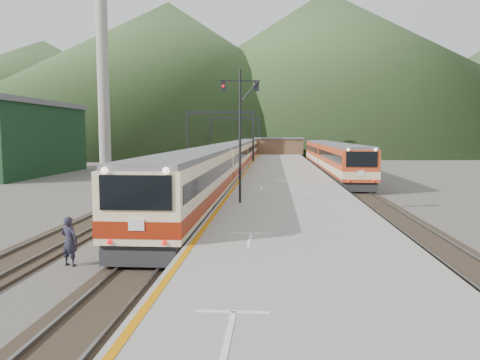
# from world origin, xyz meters

# --- Properties ---
(ground) EXTENTS (400.00, 400.00, 0.00)m
(ground) POSITION_xyz_m (0.00, 0.00, 0.00)
(ground) COLOR #47423D
(ground) RESTS_ON ground
(track_main) EXTENTS (2.60, 200.00, 0.23)m
(track_main) POSITION_xyz_m (0.00, 40.00, 0.07)
(track_main) COLOR black
(track_main) RESTS_ON ground
(track_far) EXTENTS (2.60, 200.00, 0.23)m
(track_far) POSITION_xyz_m (-5.00, 40.00, 0.07)
(track_far) COLOR black
(track_far) RESTS_ON ground
(track_second) EXTENTS (2.60, 200.00, 0.23)m
(track_second) POSITION_xyz_m (11.50, 40.00, 0.07)
(track_second) COLOR black
(track_second) RESTS_ON ground
(platform) EXTENTS (8.00, 100.00, 1.00)m
(platform) POSITION_xyz_m (5.60, 38.00, 0.50)
(platform) COLOR gray
(platform) RESTS_ON ground
(gantry_near) EXTENTS (9.55, 0.25, 8.00)m
(gantry_near) POSITION_xyz_m (-2.85, 55.00, 5.59)
(gantry_near) COLOR black
(gantry_near) RESTS_ON ground
(gantry_far) EXTENTS (9.55, 0.25, 8.00)m
(gantry_far) POSITION_xyz_m (-2.85, 80.00, 5.59)
(gantry_far) COLOR black
(gantry_far) RESTS_ON ground
(smokestack) EXTENTS (1.80, 1.80, 30.00)m
(smokestack) POSITION_xyz_m (-22.00, 62.00, 15.00)
(smokestack) COLOR #9E998E
(smokestack) RESTS_ON ground
(station_shed) EXTENTS (9.40, 4.40, 3.10)m
(station_shed) POSITION_xyz_m (5.60, 78.00, 2.57)
(station_shed) COLOR brown
(station_shed) RESTS_ON platform
(hill_a) EXTENTS (180.00, 180.00, 60.00)m
(hill_a) POSITION_xyz_m (-40.00, 190.00, 30.00)
(hill_a) COLOR #2B4B20
(hill_a) RESTS_ON ground
(hill_b) EXTENTS (220.00, 220.00, 75.00)m
(hill_b) POSITION_xyz_m (30.00, 230.00, 37.50)
(hill_b) COLOR #2B4B20
(hill_b) RESTS_ON ground
(hill_d) EXTENTS (200.00, 200.00, 55.00)m
(hill_d) POSITION_xyz_m (-120.00, 240.00, 27.50)
(hill_d) COLOR #2B4B20
(hill_d) RESTS_ON ground
(main_train) EXTENTS (3.04, 83.27, 3.71)m
(main_train) POSITION_xyz_m (0.00, 46.53, 2.09)
(main_train) COLOR beige
(main_train) RESTS_ON track_main
(second_train) EXTENTS (2.94, 40.08, 3.59)m
(second_train) POSITION_xyz_m (11.50, 46.54, 2.03)
(second_train) COLOR #C4401B
(second_train) RESTS_ON track_second
(signal_mast) EXTENTS (2.19, 0.46, 7.26)m
(signal_mast) POSITION_xyz_m (2.80, 15.17, 5.42)
(signal_mast) COLOR black
(signal_mast) RESTS_ON platform
(short_signal_a) EXTENTS (0.26, 0.23, 2.27)m
(short_signal_a) POSITION_xyz_m (-2.52, 8.89, 1.46)
(short_signal_a) COLOR black
(short_signal_a) RESTS_ON ground
(short_signal_b) EXTENTS (0.22, 0.17, 2.27)m
(short_signal_b) POSITION_xyz_m (-3.00, 35.47, 1.46)
(short_signal_b) COLOR black
(short_signal_b) RESTS_ON ground
(short_signal_c) EXTENTS (0.22, 0.16, 2.27)m
(short_signal_c) POSITION_xyz_m (-6.94, 18.94, 1.46)
(short_signal_c) COLOR black
(short_signal_c) RESTS_ON ground
(worker) EXTENTS (0.76, 0.60, 1.83)m
(worker) POSITION_xyz_m (-2.76, 5.74, 0.91)
(worker) COLOR #212131
(worker) RESTS_ON ground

